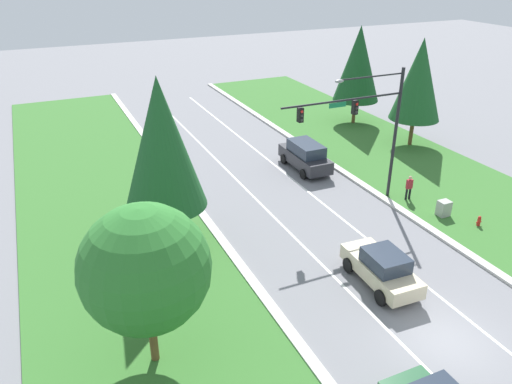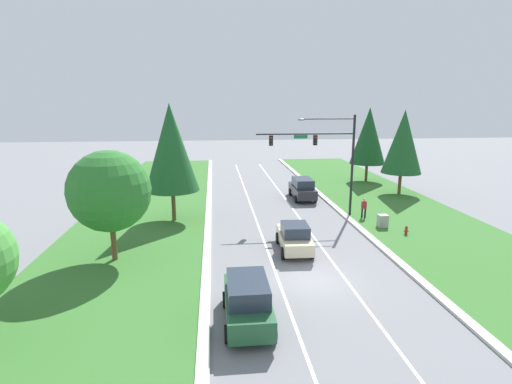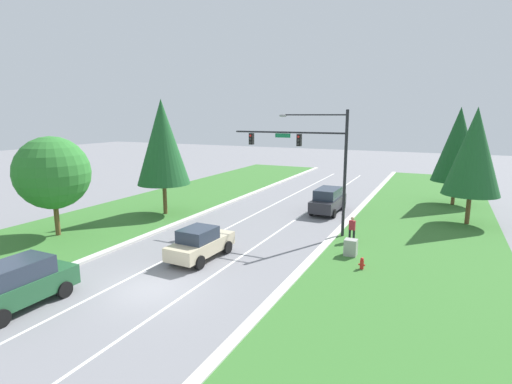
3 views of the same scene
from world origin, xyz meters
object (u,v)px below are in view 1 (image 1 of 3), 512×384
(traffic_signal_mast, at_px, (367,119))
(conifer_near_right_tree, at_px, (419,79))
(charcoal_suv, at_px, (305,156))
(utility_cabinet, at_px, (444,209))
(pedestrian, at_px, (409,187))
(conifer_mid_left_tree, at_px, (162,144))
(champagne_sedan, at_px, (382,268))
(fire_hydrant, at_px, (479,222))
(conifer_far_right_tree, at_px, (358,64))
(oak_near_left_tree, at_px, (145,269))

(traffic_signal_mast, xyz_separation_m, conifer_near_right_tree, (9.84, 6.96, -0.12))
(traffic_signal_mast, xyz_separation_m, charcoal_suv, (-0.46, 6.15, -4.47))
(traffic_signal_mast, height_order, utility_cabinet, traffic_signal_mast)
(pedestrian, bearing_deg, charcoal_suv, -61.97)
(utility_cabinet, bearing_deg, conifer_mid_left_tree, 167.68)
(champagne_sedan, bearing_deg, fire_hydrant, 16.52)
(champagne_sedan, relative_size, fire_hydrant, 6.48)
(charcoal_suv, bearing_deg, utility_cabinet, -67.07)
(charcoal_suv, bearing_deg, fire_hydrant, -66.08)
(champagne_sedan, bearing_deg, utility_cabinet, 30.00)
(pedestrian, xyz_separation_m, conifer_far_right_tree, (5.90, 14.73, 4.50))
(traffic_signal_mast, distance_m, oak_near_left_tree, 17.06)
(traffic_signal_mast, distance_m, champagne_sedan, 9.70)
(traffic_signal_mast, bearing_deg, conifer_far_right_tree, 56.99)
(champagne_sedan, xyz_separation_m, conifer_near_right_tree, (13.86, 14.49, 4.49))
(pedestrian, relative_size, conifer_near_right_tree, 0.20)
(utility_cabinet, bearing_deg, pedestrian, 100.83)
(champagne_sedan, distance_m, pedestrian, 9.64)
(charcoal_suv, distance_m, pedestrian, 7.93)
(charcoal_suv, distance_m, utility_cabinet, 10.52)
(fire_hydrant, bearing_deg, conifer_far_right_tree, 76.99)
(fire_hydrant, bearing_deg, oak_near_left_tree, -172.45)
(charcoal_suv, relative_size, conifer_mid_left_tree, 0.54)
(champagne_sedan, xyz_separation_m, fire_hydrant, (8.55, 2.15, -0.57))
(conifer_near_right_tree, relative_size, conifer_mid_left_tree, 0.93)
(utility_cabinet, distance_m, fire_hydrant, 2.06)
(pedestrian, bearing_deg, oak_near_left_tree, 22.98)
(pedestrian, height_order, fire_hydrant, pedestrian)
(oak_near_left_tree, distance_m, conifer_mid_left_tree, 8.48)
(conifer_mid_left_tree, bearing_deg, charcoal_suv, 27.97)
(fire_hydrant, relative_size, conifer_far_right_tree, 0.08)
(conifer_far_right_tree, bearing_deg, champagne_sedan, -121.34)
(traffic_signal_mast, relative_size, conifer_mid_left_tree, 0.90)
(charcoal_suv, relative_size, pedestrian, 2.93)
(utility_cabinet, xyz_separation_m, conifer_mid_left_tree, (-15.80, 3.45, 5.36))
(conifer_mid_left_tree, bearing_deg, oak_near_left_tree, -109.50)
(champagne_sedan, bearing_deg, traffic_signal_mast, 64.25)
(oak_near_left_tree, height_order, conifer_mid_left_tree, conifer_mid_left_tree)
(conifer_near_right_tree, xyz_separation_m, conifer_mid_left_tree, (-22.10, -7.08, 0.47))
(charcoal_suv, relative_size, oak_near_left_tree, 0.75)
(traffic_signal_mast, xyz_separation_m, champagne_sedan, (-4.02, -7.53, -4.62))
(champagne_sedan, height_order, charcoal_suv, charcoal_suv)
(pedestrian, bearing_deg, conifer_mid_left_tree, -1.37)
(traffic_signal_mast, height_order, conifer_far_right_tree, conifer_far_right_tree)
(champagne_sedan, bearing_deg, oak_near_left_tree, -175.33)
(champagne_sedan, height_order, pedestrian, champagne_sedan)
(charcoal_suv, bearing_deg, conifer_mid_left_tree, -151.48)
(utility_cabinet, relative_size, oak_near_left_tree, 0.15)
(charcoal_suv, xyz_separation_m, oak_near_left_tree, (-14.58, -14.12, 3.21))
(fire_hydrant, height_order, conifer_near_right_tree, conifer_near_right_tree)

